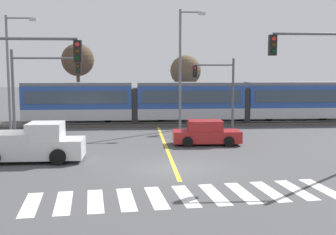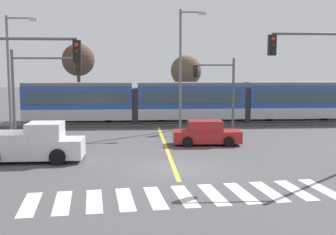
{
  "view_description": "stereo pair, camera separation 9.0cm",
  "coord_description": "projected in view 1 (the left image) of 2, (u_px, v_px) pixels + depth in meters",
  "views": [
    {
      "loc": [
        -1.82,
        -19.42,
        4.62
      ],
      "look_at": [
        0.26,
        7.43,
        1.6
      ],
      "focal_mm": 45.0,
      "sensor_mm": 36.0,
      "label": 1
    },
    {
      "loc": [
        -1.74,
        -19.43,
        4.62
      ],
      "look_at": [
        0.26,
        7.43,
        1.6
      ],
      "focal_mm": 45.0,
      "sensor_mm": 36.0,
      "label": 2
    }
  ],
  "objects": [
    {
      "name": "street_lamp_centre",
      "position": [
        182.0,
        63.0,
        32.36
      ],
      "size": [
        2.03,
        0.28,
        9.24
      ],
      "color": "slate",
      "rests_on": "ground"
    },
    {
      "name": "crosswalk_stripe_4",
      "position": [
        156.0,
        197.0,
        15.36
      ],
      "size": [
        0.85,
        2.84,
        0.01
      ],
      "primitive_type": "cube",
      "rotation": [
        0.0,
        0.0,
        0.11
      ],
      "color": "silver",
      "rests_on": "ground"
    },
    {
      "name": "bare_tree_west",
      "position": [
        78.0,
        60.0,
        39.87
      ],
      "size": [
        3.09,
        3.09,
        7.16
      ],
      "color": "brown",
      "rests_on": "ground"
    },
    {
      "name": "bare_tree_east",
      "position": [
        186.0,
        71.0,
        40.18
      ],
      "size": [
        2.94,
        2.94,
        6.07
      ],
      "color": "brown",
      "rests_on": "ground"
    },
    {
      "name": "traffic_light_near_right",
      "position": [
        323.0,
        75.0,
        18.69
      ],
      "size": [
        3.75,
        0.38,
        6.8
      ],
      "color": "#515459",
      "rests_on": "ground"
    },
    {
      "name": "rail_far",
      "position": [
        156.0,
        121.0,
        36.95
      ],
      "size": [
        120.0,
        0.08,
        0.1
      ],
      "primitive_type": "cube",
      "color": "#939399",
      "rests_on": "track_bed"
    },
    {
      "name": "ground_plane",
      "position": [
        175.0,
        169.0,
        19.9
      ],
      "size": [
        200.0,
        200.0,
        0.0
      ],
      "primitive_type": "plane",
      "color": "#474749"
    },
    {
      "name": "crosswalk_stripe_6",
      "position": [
        214.0,
        194.0,
        15.76
      ],
      "size": [
        0.85,
        2.84,
        0.01
      ],
      "primitive_type": "cube",
      "rotation": [
        0.0,
        0.0,
        0.11
      ],
      "color": "silver",
      "rests_on": "ground"
    },
    {
      "name": "crosswalk_stripe_8",
      "position": [
        269.0,
        191.0,
        16.15
      ],
      "size": [
        0.85,
        2.84,
        0.01
      ],
      "primitive_type": "cube",
      "rotation": [
        0.0,
        0.0,
        0.11
      ],
      "color": "silver",
      "rests_on": "ground"
    },
    {
      "name": "rail_near",
      "position": [
        157.0,
        123.0,
        35.53
      ],
      "size": [
        120.0,
        0.08,
        0.1
      ],
      "primitive_type": "cube",
      "color": "#939399",
      "rests_on": "track_bed"
    },
    {
      "name": "light_rail_tram",
      "position": [
        190.0,
        100.0,
        36.25
      ],
      "size": [
        28.0,
        2.64,
        3.43
      ],
      "color": "#B7BAC1",
      "rests_on": "track_bed"
    },
    {
      "name": "crosswalk_stripe_2",
      "position": [
        95.0,
        201.0,
        14.96
      ],
      "size": [
        0.85,
        2.84,
        0.01
      ],
      "primitive_type": "cube",
      "rotation": [
        0.0,
        0.0,
        0.11
      ],
      "color": "silver",
      "rests_on": "ground"
    },
    {
      "name": "track_bed",
      "position": [
        157.0,
        123.0,
        36.26
      ],
      "size": [
        120.0,
        4.0,
        0.18
      ],
      "primitive_type": "cube",
      "color": "#4C4742",
      "rests_on": "ground"
    },
    {
      "name": "pickup_truck",
      "position": [
        32.0,
        145.0,
        21.41
      ],
      "size": [
        5.4,
        2.25,
        1.98
      ],
      "color": "silver",
      "rests_on": "ground"
    },
    {
      "name": "crosswalk_stripe_10",
      "position": [
        322.0,
        188.0,
        16.55
      ],
      "size": [
        0.85,
        2.84,
        0.01
      ],
      "primitive_type": "cube",
      "rotation": [
        0.0,
        0.0,
        0.11
      ],
      "color": "silver",
      "rests_on": "ground"
    },
    {
      "name": "crosswalk_stripe_5",
      "position": [
        186.0,
        196.0,
        15.56
      ],
      "size": [
        0.85,
        2.84,
        0.01
      ],
      "primitive_type": "cube",
      "rotation": [
        0.0,
        0.0,
        0.11
      ],
      "color": "silver",
      "rests_on": "ground"
    },
    {
      "name": "crosswalk_stripe_1",
      "position": [
        64.0,
        203.0,
        14.76
      ],
      "size": [
        0.85,
        2.84,
        0.01
      ],
      "primitive_type": "cube",
      "rotation": [
        0.0,
        0.0,
        0.11
      ],
      "color": "silver",
      "rests_on": "ground"
    },
    {
      "name": "crosswalk_stripe_7",
      "position": [
        242.0,
        193.0,
        15.96
      ],
      "size": [
        0.85,
        2.84,
        0.01
      ],
      "primitive_type": "cube",
      "rotation": [
        0.0,
        0.0,
        0.11
      ],
      "color": "silver",
      "rests_on": "ground"
    },
    {
      "name": "traffic_light_mid_left",
      "position": [
        37.0,
        82.0,
        25.89
      ],
      "size": [
        4.25,
        0.38,
        5.89
      ],
      "color": "#515459",
      "rests_on": "ground"
    },
    {
      "name": "street_lamp_west",
      "position": [
        11.0,
        66.0,
        31.41
      ],
      "size": [
        2.34,
        0.28,
        8.67
      ],
      "color": "slate",
      "rests_on": "ground"
    },
    {
      "name": "traffic_light_far_right",
      "position": [
        219.0,
        83.0,
        32.48
      ],
      "size": [
        3.25,
        0.38,
        5.55
      ],
      "color": "#515459",
      "rests_on": "ground"
    },
    {
      "name": "crosswalk_stripe_0",
      "position": [
        31.0,
        204.0,
        14.57
      ],
      "size": [
        0.85,
        2.84,
        0.01
      ],
      "primitive_type": "cube",
      "rotation": [
        0.0,
        0.0,
        0.11
      ],
      "color": "silver",
      "rests_on": "ground"
    },
    {
      "name": "crosswalk_stripe_3",
      "position": [
        126.0,
        199.0,
        15.16
      ],
      "size": [
        0.85,
        2.84,
        0.01
      ],
      "primitive_type": "cube",
      "rotation": [
        0.0,
        0.0,
        0.11
      ],
      "color": "silver",
      "rests_on": "ground"
    },
    {
      "name": "sedan_crossing",
      "position": [
        206.0,
        133.0,
        26.31
      ],
      "size": [
        4.26,
        2.03,
        1.52
      ],
      "color": "#B22323",
      "rests_on": "ground"
    },
    {
      "name": "traffic_light_near_left",
      "position": [
        21.0,
        81.0,
        17.04
      ],
      "size": [
        3.75,
        0.38,
        6.44
      ],
      "color": "#515459",
      "rests_on": "ground"
    },
    {
      "name": "crosswalk_stripe_9",
      "position": [
        296.0,
        190.0,
        16.35
      ],
      "size": [
        0.85,
        2.84,
        0.01
      ],
      "primitive_type": "cube",
      "rotation": [
        0.0,
        0.0,
        0.11
      ],
      "color": "silver",
      "rests_on": "ground"
    },
    {
      "name": "lane_centre_line",
      "position": [
        166.0,
        146.0,
        25.91
      ],
      "size": [
        0.2,
        16.9,
        0.01
      ],
      "primitive_type": "cube",
      "color": "gold",
      "rests_on": "ground"
    }
  ]
}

